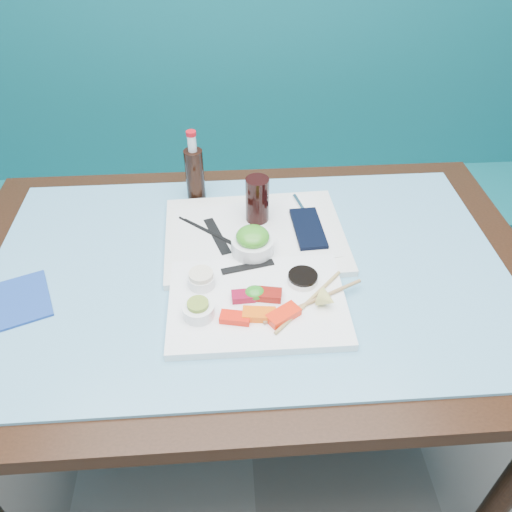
{
  "coord_description": "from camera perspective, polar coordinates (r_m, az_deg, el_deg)",
  "views": [
    {
      "loc": [
        -0.04,
        0.58,
        1.56
      ],
      "look_at": [
        0.02,
        1.44,
        0.8
      ],
      "focal_mm": 35.0,
      "sensor_mm": 36.0,
      "label": 1
    }
  ],
  "objects": [
    {
      "name": "booth_bench",
      "position": [
        2.08,
        -2.1,
        6.56
      ],
      "size": [
        3.0,
        0.56,
        1.17
      ],
      "color": "#0F5C62",
      "rests_on": "ground"
    },
    {
      "name": "dining_table",
      "position": [
        1.25,
        -0.84,
        -4.3
      ],
      "size": [
        1.4,
        0.9,
        0.75
      ],
      "color": "black",
      "rests_on": "ground"
    },
    {
      "name": "glass_top",
      "position": [
        1.19,
        -0.88,
        -1.35
      ],
      "size": [
        1.22,
        0.76,
        0.01
      ],
      "primitive_type": "cube",
      "color": "#62A4C5",
      "rests_on": "dining_table"
    },
    {
      "name": "sashimi_plate",
      "position": [
        1.09,
        0.16,
        -5.39
      ],
      "size": [
        0.38,
        0.27,
        0.02
      ],
      "primitive_type": "cube",
      "rotation": [
        0.0,
        0.0,
        -0.0
      ],
      "color": "white",
      "rests_on": "glass_top"
    },
    {
      "name": "salmon_left",
      "position": [
        1.04,
        -2.41,
        -7.07
      ],
      "size": [
        0.07,
        0.04,
        0.02
      ],
      "primitive_type": "cube",
      "rotation": [
        0.0,
        0.0,
        -0.2
      ],
      "color": "red",
      "rests_on": "sashimi_plate"
    },
    {
      "name": "salmon_mid",
      "position": [
        1.04,
        0.36,
        -6.7
      ],
      "size": [
        0.07,
        0.04,
        0.02
      ],
      "primitive_type": "cube",
      "rotation": [
        0.0,
        0.0,
        -0.11
      ],
      "color": "#FF5E0A",
      "rests_on": "sashimi_plate"
    },
    {
      "name": "salmon_right",
      "position": [
        1.04,
        3.15,
        -6.74
      ],
      "size": [
        0.08,
        0.07,
        0.02
      ],
      "primitive_type": "cube",
      "rotation": [
        0.0,
        0.0,
        0.59
      ],
      "color": "#FF260A",
      "rests_on": "sashimi_plate"
    },
    {
      "name": "tuna_left",
      "position": [
        1.08,
        -1.46,
        -4.62
      ],
      "size": [
        0.05,
        0.03,
        0.02
      ],
      "primitive_type": "cube",
      "rotation": [
        0.0,
        0.0,
        0.05
      ],
      "color": "maroon",
      "rests_on": "sashimi_plate"
    },
    {
      "name": "tuna_right",
      "position": [
        1.08,
        1.47,
        -4.44
      ],
      "size": [
        0.06,
        0.04,
        0.02
      ],
      "primitive_type": "cube",
      "rotation": [
        0.0,
        0.0,
        -0.19
      ],
      "color": "maroon",
      "rests_on": "sashimi_plate"
    },
    {
      "name": "seaweed_garnish",
      "position": [
        1.08,
        -0.14,
        -4.22
      ],
      "size": [
        0.05,
        0.04,
        0.02
      ],
      "primitive_type": "ellipsoid",
      "rotation": [
        0.0,
        0.0,
        0.1
      ],
      "color": "#288C20",
      "rests_on": "sashimi_plate"
    },
    {
      "name": "ramekin_wasabi",
      "position": [
        1.05,
        -6.59,
        -6.19
      ],
      "size": [
        0.09,
        0.09,
        0.03
      ],
      "primitive_type": "cylinder",
      "rotation": [
        0.0,
        0.0,
        0.43
      ],
      "color": "white",
      "rests_on": "sashimi_plate"
    },
    {
      "name": "wasabi_fill",
      "position": [
        1.03,
        -6.66,
        -5.48
      ],
      "size": [
        0.05,
        0.05,
        0.01
      ],
      "primitive_type": "cylinder",
      "rotation": [
        0.0,
        0.0,
        0.1
      ],
      "color": "olive",
      "rests_on": "ramekin_wasabi"
    },
    {
      "name": "ramekin_ginger",
      "position": [
        1.11,
        -6.24,
        -2.81
      ],
      "size": [
        0.06,
        0.06,
        0.03
      ],
      "primitive_type": "cylinder",
      "rotation": [
        0.0,
        0.0,
        -0.07
      ],
      "color": "white",
      "rests_on": "sashimi_plate"
    },
    {
      "name": "ginger_fill",
      "position": [
        1.1,
        -6.31,
        -2.13
      ],
      "size": [
        0.07,
        0.07,
        0.01
      ],
      "primitive_type": "cylinder",
      "rotation": [
        0.0,
        0.0,
        0.3
      ],
      "color": "beige",
      "rests_on": "ramekin_ginger"
    },
    {
      "name": "soy_dish",
      "position": [
        1.12,
        5.35,
        -2.66
      ],
      "size": [
        0.09,
        0.09,
        0.01
      ],
      "primitive_type": "cylinder",
      "rotation": [
        0.0,
        0.0,
        -0.4
      ],
      "color": "white",
      "rests_on": "sashimi_plate"
    },
    {
      "name": "soy_fill",
      "position": [
        1.11,
        5.38,
        -2.29
      ],
      "size": [
        0.08,
        0.08,
        0.01
      ],
      "primitive_type": "cylinder",
      "rotation": [
        0.0,
        0.0,
        -0.23
      ],
      "color": "black",
      "rests_on": "soy_dish"
    },
    {
      "name": "lemon_wedge",
      "position": [
        1.06,
        8.15,
        -4.97
      ],
      "size": [
        0.05,
        0.05,
        0.04
      ],
      "primitive_type": "cone",
      "rotation": [
        1.57,
        0.0,
        0.92
      ],
      "color": "#DCD168",
      "rests_on": "sashimi_plate"
    },
    {
      "name": "chopstick_sleeve",
      "position": [
        1.15,
        -0.95,
        -1.24
      ],
      "size": [
        0.13,
        0.05,
        0.0
      ],
      "primitive_type": "cube",
      "rotation": [
        0.0,
        0.0,
        0.22
      ],
      "color": "black",
      "rests_on": "sashimi_plate"
    },
    {
      "name": "wooden_chopstick_a",
      "position": [
        1.08,
        6.09,
        -5.14
      ],
      "size": [
        0.17,
        0.17,
        0.01
      ],
      "primitive_type": "cylinder",
      "rotation": [
        1.57,
        0.0,
        -0.77
      ],
      "color": "tan",
      "rests_on": "sashimi_plate"
    },
    {
      "name": "wooden_chopstick_b",
      "position": [
        1.08,
        6.61,
        -5.1
      ],
      "size": [
        0.23,
        0.12,
        0.01
      ],
      "primitive_type": "cylinder",
      "rotation": [
        1.57,
        0.0,
        -1.12
      ],
      "color": "#9F784A",
      "rests_on": "sashimi_plate"
    },
    {
      "name": "serving_tray",
      "position": [
        1.26,
        -0.14,
        2.39
      ],
      "size": [
        0.46,
        0.35,
        0.02
      ],
      "primitive_type": "cube",
      "rotation": [
        0.0,
        0.0,
        0.04
      ],
      "color": "white",
      "rests_on": "glass_top"
    },
    {
      "name": "paper_placemat",
      "position": [
        1.26,
        -0.14,
        2.72
      ],
      "size": [
        0.41,
        0.31,
        0.0
      ],
      "primitive_type": "cube",
      "rotation": [
        0.0,
        0.0,
        0.13
      ],
      "color": "white",
      "rests_on": "serving_tray"
    },
    {
      "name": "seaweed_bowl",
      "position": [
        1.19,
        -0.38,
        1.19
      ],
      "size": [
        0.12,
        0.12,
        0.04
      ],
      "primitive_type": "cylinder",
      "rotation": [
        0.0,
        0.0,
        -0.23
      ],
      "color": "white",
      "rests_on": "serving_tray"
    },
    {
      "name": "seaweed_salad",
      "position": [
        1.17,
        -0.39,
        2.25
      ],
      "size": [
        0.09,
        0.09,
        0.04
      ],
      "primitive_type": "ellipsoid",
      "rotation": [
        0.0,
        0.0,
        0.13
      ],
      "color": "#389021",
      "rests_on": "seaweed_bowl"
    },
    {
      "name": "cola_glass",
      "position": [
        1.26,
        0.15,
        6.43
      ],
      "size": [
        0.06,
        0.06,
        0.12
      ],
      "primitive_type": "cylinder",
      "rotation": [
        0.0,
        0.0,
        0.08
      ],
      "color": "black",
      "rests_on": "serving_tray"
    },
    {
      "name": "navy_pouch",
      "position": [
        1.27,
        5.98,
        3.15
      ],
      "size": [
        0.08,
        0.16,
        0.01
      ],
      "primitive_type": "cube",
      "rotation": [
        0.0,
        0.0,
        0.05
      ],
      "color": "black",
      "rests_on": "serving_tray"
    },
    {
      "name": "fork",
      "position": [
        1.35,
        5.07,
        5.86
      ],
      "size": [
        0.03,
        0.09,
        0.01
      ],
      "primitive_type": "cylinder",
      "rotation": [
        1.57,
        0.0,
        0.23
      ],
      "color": "silver",
      "rests_on": "serving_tray"
    },
    {
      "name": "black_chopstick_a",
      "position": [
        1.25,
        -4.66,
        2.31
      ],
      "size": [
        0.19,
        0.17,
        0.01
      ],
      "primitive_type": "cylinder",
      "rotation": [
        1.57,
        0.0,
        0.84
      ],
      "color": "black",
      "rests_on": "serving_tray"
    },
    {
      "name": "black_chopstick_b",
      "position": [
        1.25,
        -4.29,
        2.32
      ],
      "size": [
        0.18,
        0.15,
        0.01
      ],
      "primitive_type": "cylinder",
      "rotation": [
        1.57,
        0.0,
        0.86
      ],
      "color": "black",
      "rests_on": "serving_tray"
    },
    {
      "name": "tray_sleeve",
      "position": [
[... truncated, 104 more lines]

